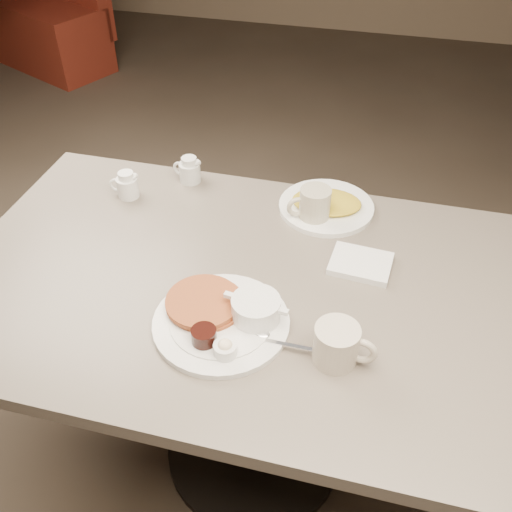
% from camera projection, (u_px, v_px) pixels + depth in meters
% --- Properties ---
extents(room, '(7.04, 8.04, 2.84)m').
position_uv_depth(room, '(253.00, 4.00, 0.97)').
color(room, '#4C3F33').
rests_on(room, ground).
extents(diner_table, '(1.50, 0.90, 0.75)m').
position_uv_depth(diner_table, '(254.00, 330.00, 1.50)').
color(diner_table, slate).
rests_on(diner_table, ground).
extents(main_plate, '(0.39, 0.35, 0.07)m').
position_uv_depth(main_plate, '(225.00, 316.00, 1.28)').
color(main_plate, white).
rests_on(main_plate, diner_table).
extents(coffee_mug_near, '(0.14, 0.10, 0.09)m').
position_uv_depth(coffee_mug_near, '(338.00, 344.00, 1.18)').
color(coffee_mug_near, beige).
rests_on(coffee_mug_near, diner_table).
extents(napkin, '(0.16, 0.13, 0.02)m').
position_uv_depth(napkin, '(361.00, 264.00, 1.43)').
color(napkin, white).
rests_on(napkin, diner_table).
extents(coffee_mug_far, '(0.13, 0.11, 0.10)m').
position_uv_depth(coffee_mug_far, '(314.00, 205.00, 1.55)').
color(coffee_mug_far, '#BDB59D').
rests_on(coffee_mug_far, diner_table).
extents(creamer_left, '(0.09, 0.07, 0.08)m').
position_uv_depth(creamer_left, '(127.00, 185.00, 1.65)').
color(creamer_left, white).
rests_on(creamer_left, diner_table).
extents(creamer_right, '(0.10, 0.08, 0.08)m').
position_uv_depth(creamer_right, '(189.00, 170.00, 1.71)').
color(creamer_right, silver).
rests_on(creamer_right, diner_table).
extents(hash_plate, '(0.29, 0.29, 0.04)m').
position_uv_depth(hash_plate, '(326.00, 205.00, 1.62)').
color(hash_plate, white).
rests_on(hash_plate, diner_table).
extents(booth_back_left, '(1.68, 1.78, 1.12)m').
position_uv_depth(booth_back_left, '(26.00, 5.00, 4.08)').
color(booth_back_left, maroon).
rests_on(booth_back_left, ground).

